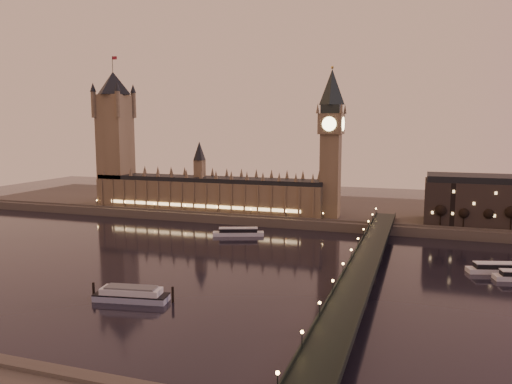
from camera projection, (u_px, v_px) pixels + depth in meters
ground at (182, 263)px, 255.65m from camera, size 700.00×700.00×0.00m
far_embankment at (310, 209)px, 400.66m from camera, size 560.00×130.00×6.00m
palace_of_westminster at (207, 189)px, 379.13m from camera, size 180.00×26.62×52.00m
victoria_tower at (115, 131)px, 398.68m from camera, size 31.68×31.68×118.00m
big_ben at (331, 134)px, 343.66m from camera, size 17.68×17.68×104.00m
westminster_bridge at (363, 269)px, 225.83m from camera, size 13.20×260.00×15.30m
bare_tree_0 at (440, 211)px, 315.77m from camera, size 6.67×6.67×13.56m
bare_tree_1 at (463, 212)px, 311.31m from camera, size 6.67×6.67×13.56m
bare_tree_2 at (488, 213)px, 306.86m from camera, size 6.67×6.67×13.56m
cruise_boat_a at (238, 232)px, 318.61m from camera, size 32.91×17.66×5.19m
cruise_boat_b at (497, 268)px, 238.01m from camera, size 28.12×14.02×5.04m
moored_barge at (131, 294)px, 199.88m from camera, size 34.23×13.25×6.36m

